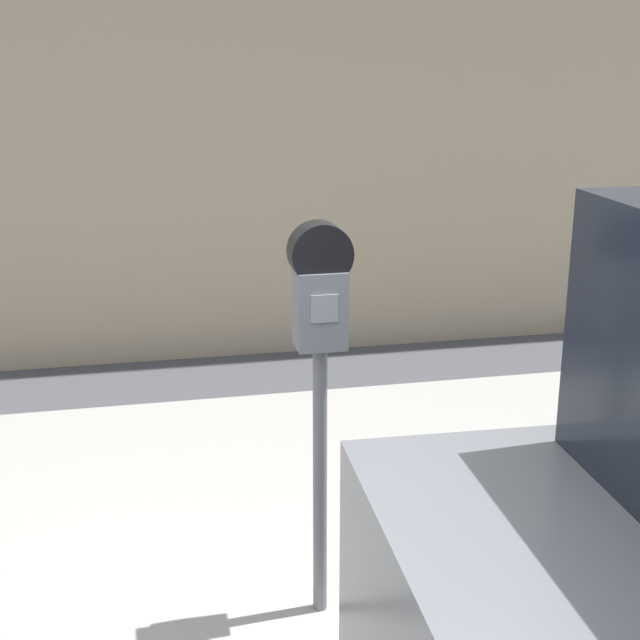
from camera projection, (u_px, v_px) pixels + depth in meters
The scene contains 2 objects.
sidewalk at pixel (209, 512), 4.50m from camera, with size 24.00×2.80×0.11m.
parking_meter at pixel (320, 326), 3.29m from camera, with size 0.23×0.16×1.59m.
Camera 1 is at (-0.29, -1.86, 2.29)m, focal length 50.00 mm.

